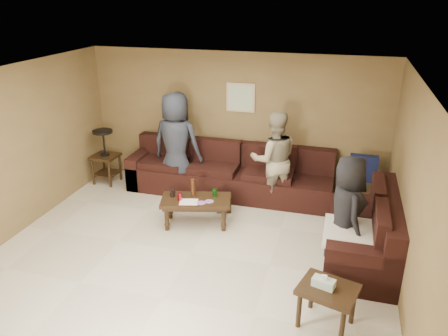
# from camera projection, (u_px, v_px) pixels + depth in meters

# --- Properties ---
(room) EXTENTS (5.60, 5.50, 2.50)m
(room) POSITION_uv_depth(u_px,v_px,m) (187.00, 142.00, 5.60)
(room) COLOR beige
(room) RESTS_ON ground
(sectional_sofa) EXTENTS (4.65, 2.90, 0.97)m
(sectional_sofa) POSITION_uv_depth(u_px,v_px,m) (267.00, 194.00, 7.25)
(sectional_sofa) COLOR black
(sectional_sofa) RESTS_ON ground
(coffee_table) EXTENTS (1.18, 0.79, 0.73)m
(coffee_table) POSITION_uv_depth(u_px,v_px,m) (196.00, 202.00, 6.85)
(coffee_table) COLOR #311F10
(coffee_table) RESTS_ON ground
(end_table_left) EXTENTS (0.49, 0.49, 1.05)m
(end_table_left) POSITION_uv_depth(u_px,v_px,m) (105.00, 156.00, 8.31)
(end_table_left) COLOR #311F10
(end_table_left) RESTS_ON ground
(side_table_right) EXTENTS (0.72, 0.65, 0.65)m
(side_table_right) POSITION_uv_depth(u_px,v_px,m) (327.00, 293.00, 4.74)
(side_table_right) COLOR #311F10
(side_table_right) RESTS_ON ground
(waste_bin) EXTENTS (0.30, 0.30, 0.29)m
(waste_bin) POSITION_uv_depth(u_px,v_px,m) (224.00, 203.00, 7.37)
(waste_bin) COLOR #311F10
(waste_bin) RESTS_ON ground
(wall_art) EXTENTS (0.52, 0.04, 0.52)m
(wall_art) POSITION_uv_depth(u_px,v_px,m) (241.00, 98.00, 7.77)
(wall_art) COLOR tan
(wall_art) RESTS_ON ground
(person_left) EXTENTS (0.95, 0.66, 1.86)m
(person_left) POSITION_uv_depth(u_px,v_px,m) (176.00, 144.00, 7.79)
(person_left) COLOR #282C38
(person_left) RESTS_ON ground
(person_middle) EXTENTS (0.97, 0.86, 1.67)m
(person_middle) POSITION_uv_depth(u_px,v_px,m) (274.00, 160.00, 7.32)
(person_middle) COLOR gray
(person_middle) RESTS_ON ground
(person_right) EXTENTS (0.72, 0.88, 1.54)m
(person_right) POSITION_uv_depth(u_px,v_px,m) (346.00, 211.00, 5.75)
(person_right) COLOR black
(person_right) RESTS_ON ground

